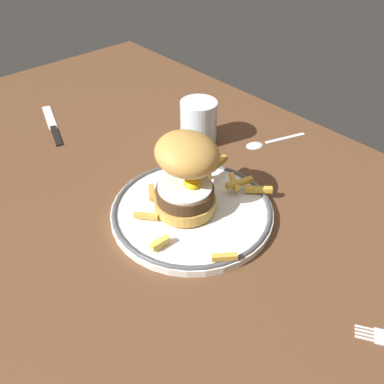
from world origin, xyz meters
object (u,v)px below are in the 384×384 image
(knife, at_px, (53,127))
(water_glass, at_px, (199,125))
(spoon, at_px, (262,143))
(burger, at_px, (186,172))
(dinner_plate, at_px, (192,211))

(knife, bearing_deg, water_glass, 38.63)
(knife, distance_m, spoon, 0.43)
(burger, distance_m, spoon, 0.25)
(water_glass, height_order, knife, water_glass)
(dinner_plate, distance_m, burger, 0.07)
(knife, relative_size, spoon, 1.34)
(spoon, bearing_deg, burger, -78.62)
(dinner_plate, height_order, knife, dinner_plate)
(dinner_plate, relative_size, knife, 1.45)
(water_glass, distance_m, knife, 0.31)
(dinner_plate, bearing_deg, knife, -174.76)
(dinner_plate, xyz_separation_m, water_glass, (-0.15, 0.16, 0.03))
(burger, bearing_deg, dinner_plate, -4.62)
(burger, relative_size, spoon, 0.99)
(water_glass, xyz_separation_m, spoon, (0.09, 0.08, -0.03))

